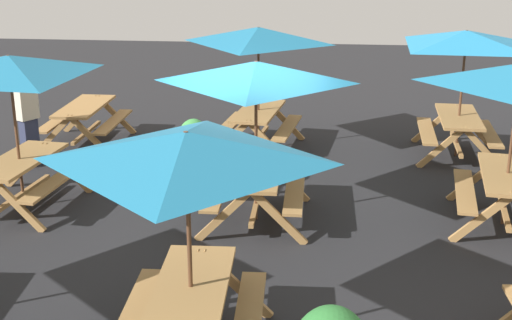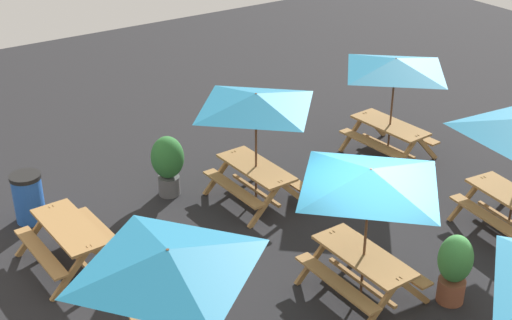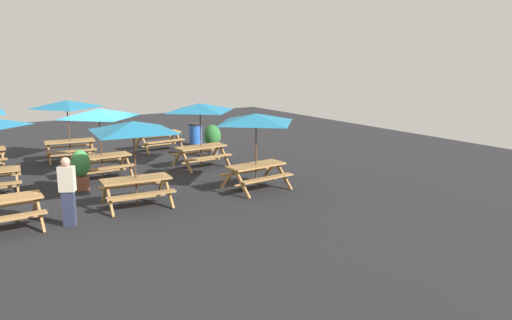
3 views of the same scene
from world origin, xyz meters
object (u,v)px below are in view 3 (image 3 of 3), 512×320
(picnic_table_2, at_px, (200,112))
(picnic_table_6, at_px, (134,133))
(picnic_table_0, at_px, (99,118))
(trash_bin_blue, at_px, (196,134))
(picnic_table_4, at_px, (0,207))
(potted_plant_1, at_px, (212,139))
(picnic_table_1, at_px, (256,124))
(potted_plant_0, at_px, (81,168))
(person_standing, at_px, (68,190))
(picnic_table_7, at_px, (67,108))
(picnic_table_8, at_px, (159,137))

(picnic_table_2, distance_m, picnic_table_6, 4.85)
(picnic_table_0, height_order, trash_bin_blue, picnic_table_0)
(picnic_table_4, height_order, potted_plant_1, potted_plant_1)
(picnic_table_1, distance_m, potted_plant_0, 5.41)
(potted_plant_1, bearing_deg, trash_bin_blue, 77.82)
(picnic_table_2, relative_size, trash_bin_blue, 2.38)
(picnic_table_0, distance_m, picnic_table_1, 5.22)
(picnic_table_4, bearing_deg, person_standing, -20.24)
(picnic_table_6, relative_size, potted_plant_0, 2.31)
(picnic_table_2, distance_m, potted_plant_0, 4.68)
(picnic_table_6, distance_m, picnic_table_7, 7.03)
(picnic_table_1, height_order, picnic_table_4, picnic_table_1)
(potted_plant_1, bearing_deg, potted_plant_0, -159.04)
(potted_plant_1, bearing_deg, picnic_table_7, 153.47)
(potted_plant_0, bearing_deg, picnic_table_4, -133.45)
(picnic_table_6, xyz_separation_m, potted_plant_1, (4.76, 4.60, -1.25))
(picnic_table_7, xyz_separation_m, potted_plant_0, (-0.72, -4.57, -1.32))
(trash_bin_blue, relative_size, potted_plant_1, 0.77)
(picnic_table_0, relative_size, picnic_table_8, 1.25)
(picnic_table_4, height_order, picnic_table_7, picnic_table_7)
(trash_bin_blue, bearing_deg, picnic_table_1, -102.81)
(picnic_table_4, height_order, picnic_table_6, picnic_table_6)
(picnic_table_0, distance_m, picnic_table_2, 3.49)
(picnic_table_1, xyz_separation_m, person_standing, (-5.50, -0.33, -1.10))
(picnic_table_1, distance_m, picnic_table_6, 3.62)
(picnic_table_8, bearing_deg, potted_plant_1, -66.79)
(picnic_table_8, bearing_deg, potted_plant_0, -136.12)
(picnic_table_1, xyz_separation_m, picnic_table_7, (-3.71, 7.37, 0.00))
(picnic_table_8, bearing_deg, picnic_table_6, -119.36)
(picnic_table_0, distance_m, picnic_table_6, 3.53)
(picnic_table_6, relative_size, picnic_table_7, 1.20)
(person_standing, bearing_deg, picnic_table_4, -170.36)
(picnic_table_4, bearing_deg, trash_bin_blue, 40.93)
(picnic_table_1, distance_m, person_standing, 5.62)
(picnic_table_7, distance_m, person_standing, 7.98)
(picnic_table_2, relative_size, potted_plant_0, 1.92)
(picnic_table_4, distance_m, trash_bin_blue, 11.37)
(potted_plant_1, bearing_deg, picnic_table_8, 116.23)
(picnic_table_2, xyz_separation_m, picnic_table_7, (-3.69, 3.77, 0.00))
(picnic_table_1, xyz_separation_m, potted_plant_0, (-4.44, 2.80, -1.32))
(picnic_table_8, height_order, potted_plant_1, potted_plant_1)
(trash_bin_blue, bearing_deg, picnic_table_4, -139.35)
(picnic_table_0, distance_m, picnic_table_7, 3.51)
(picnic_table_1, relative_size, picnic_table_2, 1.00)
(trash_bin_blue, bearing_deg, picnic_table_6, -126.28)
(picnic_table_1, xyz_separation_m, picnic_table_8, (-0.08, 7.45, -1.43))
(picnic_table_4, distance_m, picnic_table_8, 9.95)
(picnic_table_4, distance_m, picnic_table_6, 3.59)
(picnic_table_6, bearing_deg, potted_plant_1, 50.02)
(trash_bin_blue, bearing_deg, picnic_table_8, -175.04)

